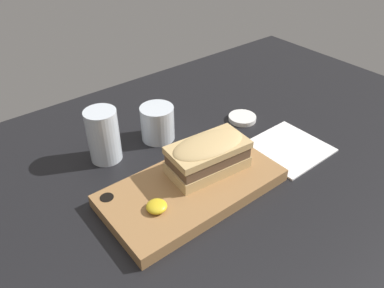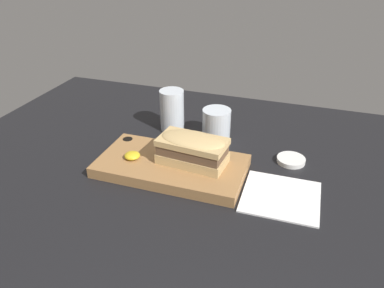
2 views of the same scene
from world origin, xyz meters
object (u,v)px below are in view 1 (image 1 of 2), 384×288
sandwich (208,154)px  napkin (288,148)px  water_glass (104,139)px  serving_board (192,188)px  wine_glass (158,125)px  condiment_dish (242,118)px

sandwich → napkin: size_ratio=0.99×
water_glass → napkin: water_glass is taller
serving_board → napkin: size_ratio=2.11×
serving_board → water_glass: size_ratio=2.94×
water_glass → wine_glass: water_glass is taller
napkin → wine_glass: bearing=133.0°
napkin → water_glass: bearing=146.2°
condiment_dish → sandwich: bearing=-151.4°
sandwich → napkin: (21.72, -3.48, -6.39)cm
serving_board → condiment_dish: serving_board is taller
wine_glass → napkin: bearing=-47.0°
napkin → condiment_dish: 15.66cm
serving_board → sandwich: sandwich is taller
sandwich → condiment_dish: sandwich is taller
wine_glass → napkin: size_ratio=0.50×
serving_board → wine_glass: bearing=74.2°
serving_board → sandwich: size_ratio=2.13×
sandwich → serving_board: bearing=-166.5°
napkin → condiment_dish: condiment_dish is taller
wine_glass → condiment_dish: bearing=-17.7°
water_glass → wine_glass: size_ratio=1.44×
serving_board → napkin: serving_board is taller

